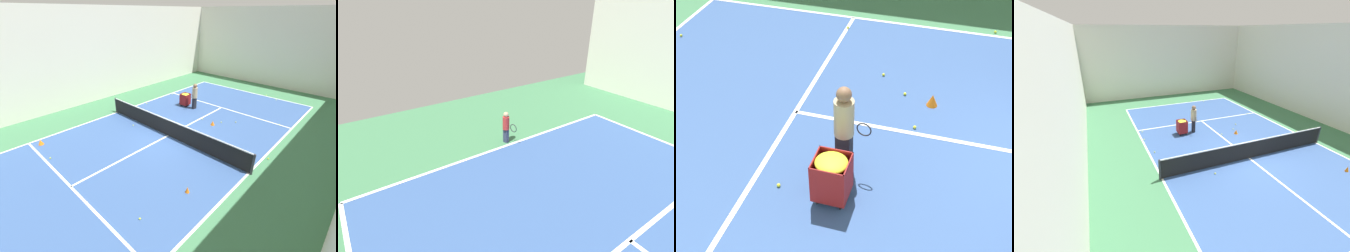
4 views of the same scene
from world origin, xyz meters
The scene contains 3 objects.
line_baseline_near centered at (0.00, -10.26, 0.01)m, with size 9.55×0.10×0.00m, color white.
line_service_near centered at (0.00, -5.64, 0.01)m, with size 9.55×0.10×0.00m, color white.
player_near_baseline centered at (-0.26, -10.46, 0.64)m, with size 0.27×0.55×1.13m.
Camera 2 is at (4.25, -3.96, 4.45)m, focal length 28.00 mm.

